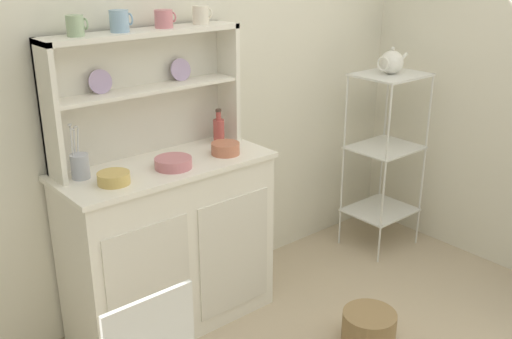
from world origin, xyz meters
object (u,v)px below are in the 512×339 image
at_px(hutch_cabinet, 170,244).
at_px(cup_sage_0, 75,26).
at_px(hutch_shelf_unit, 142,83).
at_px(jam_bottle, 219,130).
at_px(bakers_rack, 385,144).
at_px(floor_basket, 369,328).
at_px(bowl_mixing_large, 114,178).
at_px(utensil_jar, 80,165).
at_px(porcelain_teapot, 392,62).

height_order(hutch_cabinet, cup_sage_0, cup_sage_0).
height_order(hutch_shelf_unit, jam_bottle, hutch_shelf_unit).
height_order(bakers_rack, cup_sage_0, cup_sage_0).
distance_m(hutch_shelf_unit, bakers_rack, 1.61).
relative_size(hutch_shelf_unit, floor_basket, 3.67).
relative_size(cup_sage_0, bowl_mixing_large, 0.62).
relative_size(jam_bottle, utensil_jar, 0.72).
relative_size(bakers_rack, jam_bottle, 6.21).
bearing_deg(bowl_mixing_large, hutch_shelf_unit, 38.02).
height_order(hutch_cabinet, hutch_shelf_unit, hutch_shelf_unit).
relative_size(bakers_rack, utensil_jar, 4.47).
xyz_separation_m(hutch_shelf_unit, utensil_jar, (-0.38, -0.08, -0.30)).
bearing_deg(jam_bottle, floor_basket, -73.94).
xyz_separation_m(floor_basket, bowl_mixing_large, (-0.93, 0.70, 0.81)).
bearing_deg(hutch_cabinet, bakers_rack, -5.14).
height_order(hutch_cabinet, bakers_rack, bakers_rack).
height_order(utensil_jar, porcelain_teapot, porcelain_teapot).
bearing_deg(utensil_jar, cup_sage_0, 33.31).
bearing_deg(utensil_jar, hutch_cabinet, -11.67).
distance_m(bakers_rack, porcelain_teapot, 0.51).
height_order(bakers_rack, floor_basket, bakers_rack).
xyz_separation_m(utensil_jar, porcelain_teapot, (1.87, -0.21, 0.26)).
relative_size(hutch_shelf_unit, utensil_jar, 3.85).
height_order(bowl_mixing_large, jam_bottle, jam_bottle).
xyz_separation_m(hutch_shelf_unit, cup_sage_0, (-0.32, -0.04, 0.29)).
height_order(hutch_shelf_unit, porcelain_teapot, hutch_shelf_unit).
bearing_deg(porcelain_teapot, hutch_shelf_unit, 168.73).
bearing_deg(hutch_shelf_unit, bakers_rack, -11.26).
bearing_deg(bowl_mixing_large, floor_basket, -36.90).
xyz_separation_m(bakers_rack, bowl_mixing_large, (-1.79, 0.06, 0.21)).
xyz_separation_m(hutch_shelf_unit, jam_bottle, (0.38, -0.08, -0.29)).
xyz_separation_m(hutch_cabinet, cup_sage_0, (-0.32, 0.12, 1.07)).
xyz_separation_m(bowl_mixing_large, jam_bottle, (0.68, 0.16, 0.05)).
bearing_deg(bakers_rack, hutch_cabinet, 174.86).
distance_m(bakers_rack, bowl_mixing_large, 1.80).
relative_size(hutch_cabinet, bowl_mixing_large, 7.37).
distance_m(floor_basket, bowl_mixing_large, 1.42).
bearing_deg(hutch_cabinet, porcelain_teapot, -5.15).
bearing_deg(hutch_cabinet, floor_basket, -50.83).
height_order(floor_basket, porcelain_teapot, porcelain_teapot).
bearing_deg(floor_basket, utensil_jar, 139.92).
xyz_separation_m(cup_sage_0, utensil_jar, (-0.07, -0.04, -0.59)).
bearing_deg(jam_bottle, porcelain_teapot, -11.27).
xyz_separation_m(hutch_cabinet, bakers_rack, (1.49, -0.13, 0.24)).
xyz_separation_m(bakers_rack, jam_bottle, (-1.11, 0.22, 0.26)).
relative_size(hutch_cabinet, utensil_jar, 4.13).
bearing_deg(bowl_mixing_large, utensil_jar, 117.92).
xyz_separation_m(floor_basket, jam_bottle, (-0.25, 0.86, 0.86)).
height_order(jam_bottle, utensil_jar, utensil_jar).
xyz_separation_m(bakers_rack, porcelain_teapot, (-0.00, 0.00, 0.51)).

